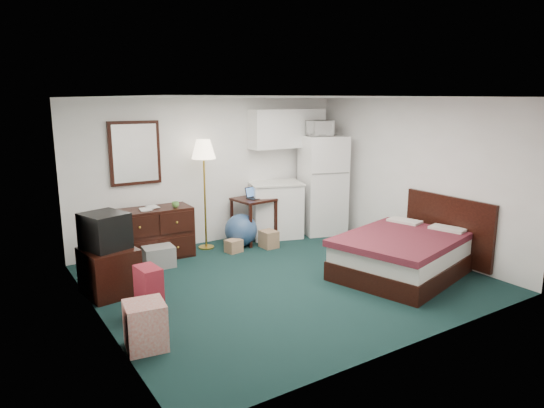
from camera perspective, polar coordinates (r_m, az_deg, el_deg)
floor at (r=6.91m, az=1.57°, el=-8.78°), size 5.00×4.50×0.01m
ceiling at (r=6.45m, az=1.70°, el=12.44°), size 5.00×4.50×0.01m
walls at (r=6.56m, az=1.63°, el=1.47°), size 5.01×4.51×2.50m
mirror at (r=7.92m, az=-15.83°, el=5.79°), size 0.80×0.06×1.00m
upper_cabinets at (r=9.00m, az=1.81°, el=8.87°), size 1.50×0.35×0.70m
headboard at (r=7.85m, az=19.95°, el=-2.72°), size 0.06×1.56×1.00m
dresser at (r=7.89m, az=-13.73°, el=-3.36°), size 1.20×0.59×0.81m
floor_lamp at (r=8.13m, az=-7.91°, el=1.06°), size 0.40×0.40×1.83m
desk at (r=8.57m, az=-2.18°, el=-1.88°), size 0.68×0.68×0.78m
exercise_ball at (r=8.33m, az=-3.67°, el=-3.09°), size 0.57×0.57×0.56m
kitchen_counter at (r=8.86m, az=0.40°, el=-0.74°), size 1.06×0.92×0.98m
fridge at (r=9.12m, az=5.97°, el=2.28°), size 0.93×0.93×1.82m
bed at (r=7.19m, az=15.01°, el=-5.90°), size 2.12×1.84×0.58m
tv_stand at (r=6.65m, az=-18.57°, el=-7.50°), size 0.70×0.74×0.61m
suitcase at (r=5.89m, az=-14.27°, el=-9.90°), size 0.26×0.38×0.59m
retail_box at (r=5.19m, az=-14.67°, el=-13.67°), size 0.44×0.44×0.49m
file_bin at (r=7.52m, az=-13.17°, el=-6.06°), size 0.47×0.37×0.31m
cardboard_box_a at (r=8.05m, az=-4.53°, el=-4.94°), size 0.28×0.25×0.21m
cardboard_box_b at (r=8.27m, az=-0.39°, el=-4.15°), size 0.26×0.30×0.29m
laptop at (r=8.44m, az=-1.93°, el=1.29°), size 0.33×0.29×0.20m
crt_tv at (r=6.53m, az=-19.08°, el=-2.99°), size 0.64×0.66×0.46m
microwave at (r=9.01m, az=5.58°, el=9.10°), size 0.58×0.49×0.34m
book_a at (r=7.67m, az=-15.34°, el=0.10°), size 0.17×0.04×0.23m
book_b at (r=7.79m, az=-14.52°, el=0.33°), size 0.17×0.02×0.23m
mug at (r=7.77m, az=-11.29°, el=0.01°), size 0.12×0.10×0.11m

